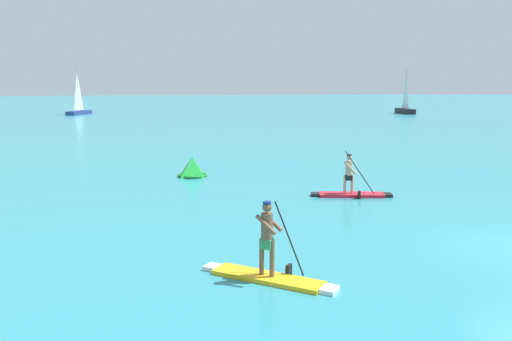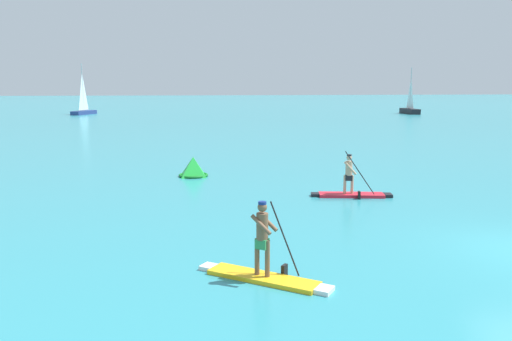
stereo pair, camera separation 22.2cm
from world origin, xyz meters
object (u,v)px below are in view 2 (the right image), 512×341
Objects in this scene: race_marker_buoy at (193,168)px; sailboat_right_horizon at (410,108)px; sailboat_left_horizon at (84,108)px; paddleboarder_mid_center at (351,189)px; paddleboarder_near_left at (264,263)px.

sailboat_right_horizon reaches higher than race_marker_buoy.
sailboat_right_horizon is (48.96, -4.97, -0.21)m from sailboat_left_horizon.
race_marker_buoy is 0.24× the size of sailboat_right_horizon.
race_marker_buoy is at bearing -28.43° from sailboat_right_horizon.
paddleboarder_mid_center is 64.60m from sailboat_left_horizon.
paddleboarder_near_left is 9.40m from paddleboarder_mid_center.
paddleboarder_mid_center reaches higher than paddleboarder_near_left.
paddleboarder_mid_center is at bearing 96.59° from paddleboarder_near_left.
sailboat_right_horizon is at bearing 99.74° from paddleboarder_near_left.
race_marker_buoy is 61.36m from sailboat_right_horizon.
race_marker_buoy is at bearing 131.94° from paddleboarder_near_left.
sailboat_left_horizon is 1.08× the size of sailboat_right_horizon.
paddleboarder_near_left is 13.58m from race_marker_buoy.
paddleboarder_near_left is 72.43m from sailboat_right_horizon.
paddleboarder_mid_center is 8.04m from race_marker_buoy.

